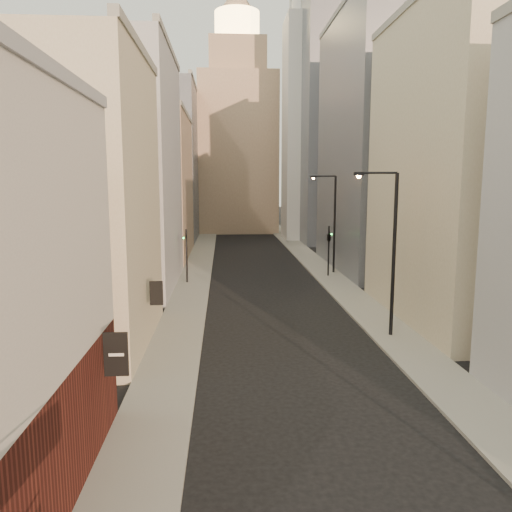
{
  "coord_description": "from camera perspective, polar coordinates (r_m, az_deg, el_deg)",
  "views": [
    {
      "loc": [
        -3.69,
        -2.09,
        9.28
      ],
      "look_at": [
        -2.01,
        23.84,
        5.36
      ],
      "focal_mm": 35.0,
      "sensor_mm": 36.0,
      "label": 1
    }
  ],
  "objects": [
    {
      "name": "highrise",
      "position": [
        84.58,
        11.93,
        19.55
      ],
      "size": [
        21.0,
        23.0,
        51.2
      ],
      "color": "gray",
      "rests_on": "ground"
    },
    {
      "name": "traffic_light_right",
      "position": [
        48.68,
        8.33,
        2.11
      ],
      "size": [
        0.69,
        0.69,
        5.0
      ],
      "rotation": [
        0.0,
        0.0,
        3.03
      ],
      "color": "black",
      "rests_on": "ground"
    },
    {
      "name": "sidewalk_right",
      "position": [
        58.72,
        6.34,
        -0.51
      ],
      "size": [
        3.0,
        140.0,
        0.15
      ],
      "primitive_type": "cube",
      "color": "gray",
      "rests_on": "ground"
    },
    {
      "name": "left_bldg_beige",
      "position": [
        29.33,
        -20.25,
        5.54
      ],
      "size": [
        8.0,
        12.0,
        16.0
      ],
      "primitive_type": "cube",
      "color": "tan",
      "rests_on": "ground"
    },
    {
      "name": "left_bldg_grey",
      "position": [
        44.88,
        -14.56,
        9.21
      ],
      "size": [
        8.0,
        16.0,
        20.0
      ],
      "primitive_type": "cube",
      "color": "#A0A1A5",
      "rests_on": "ground"
    },
    {
      "name": "right_bldg_beige",
      "position": [
        35.73,
        22.65,
        9.07
      ],
      "size": [
        8.0,
        16.0,
        20.0
      ],
      "primitive_type": "cube",
      "color": "tan",
      "rests_on": "ground"
    },
    {
      "name": "sidewalk_left",
      "position": [
        57.9,
        -6.43,
        -0.64
      ],
      "size": [
        3.0,
        140.0,
        0.15
      ],
      "primitive_type": "cube",
      "color": "gray",
      "rests_on": "ground"
    },
    {
      "name": "right_bldg_wingrid",
      "position": [
        54.53,
        13.34,
        12.25
      ],
      "size": [
        8.0,
        20.0,
        26.0
      ],
      "primitive_type": "cube",
      "color": "gray",
      "rests_on": "ground"
    },
    {
      "name": "left_bldg_tan",
      "position": [
        62.65,
        -11.42,
        7.69
      ],
      "size": [
        8.0,
        18.0,
        17.0
      ],
      "primitive_type": "cube",
      "color": "#A28164",
      "rests_on": "ground"
    },
    {
      "name": "streetlamp_far",
      "position": [
        50.37,
        8.69,
        4.29
      ],
      "size": [
        2.55,
        0.73,
        9.82
      ],
      "rotation": [
        0.0,
        0.0,
        -0.21
      ],
      "color": "black",
      "rests_on": "ground"
    },
    {
      "name": "streetlamp_mid",
      "position": [
        30.2,
        15.05,
        1.28
      ],
      "size": [
        2.56,
        0.62,
        9.81
      ],
      "rotation": [
        0.0,
        0.0,
        -0.16
      ],
      "color": "black",
      "rests_on": "ground"
    },
    {
      "name": "left_bldg_wingrid",
      "position": [
        82.56,
        -9.63,
        10.34
      ],
      "size": [
        8.0,
        20.0,
        24.0
      ],
      "primitive_type": "cube",
      "color": "gray",
      "rests_on": "ground"
    },
    {
      "name": "traffic_light_left",
      "position": [
        45.41,
        -7.96,
        1.19
      ],
      "size": [
        0.55,
        0.44,
        5.0
      ],
      "rotation": [
        0.0,
        0.0,
        3.01
      ],
      "color": "black",
      "rests_on": "ground"
    },
    {
      "name": "clock_tower",
      "position": [
        94.5,
        -2.11,
        13.63
      ],
      "size": [
        14.0,
        14.0,
        44.9
      ],
      "color": "#A28164",
      "rests_on": "ground"
    },
    {
      "name": "white_tower",
      "position": [
        81.79,
        6.17,
        15.06
      ],
      "size": [
        8.0,
        8.0,
        41.5
      ],
      "color": "silver",
      "rests_on": "ground"
    }
  ]
}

